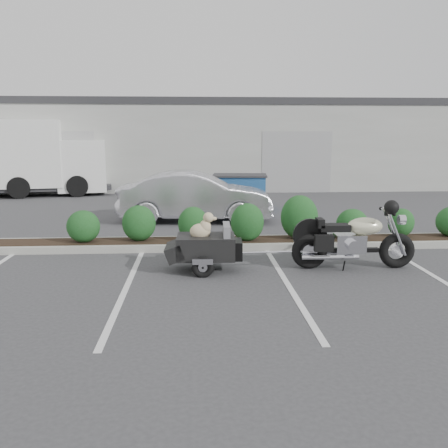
{
  "coord_description": "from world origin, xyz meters",
  "views": [
    {
      "loc": [
        -0.34,
        -8.18,
        2.5
      ],
      "look_at": [
        0.22,
        0.98,
        0.75
      ],
      "focal_mm": 38.0,
      "sensor_mm": 36.0,
      "label": 1
    }
  ],
  "objects": [
    {
      "name": "pet_trailer",
      "position": [
        -0.18,
        0.32,
        0.47
      ],
      "size": [
        1.86,
        1.04,
        1.11
      ],
      "rotation": [
        0.0,
        0.0,
        -0.03
      ],
      "color": "black",
      "rests_on": "ground"
    },
    {
      "name": "dumpster",
      "position": [
        1.13,
        7.5,
        0.59
      ],
      "size": [
        1.89,
        1.39,
        1.17
      ],
      "rotation": [
        0.0,
        0.0,
        -0.1
      ],
      "color": "#1C4F8C",
      "rests_on": "ground"
    },
    {
      "name": "ground",
      "position": [
        0.0,
        0.0,
        0.0
      ],
      "size": [
        90.0,
        90.0,
        0.0
      ],
      "primitive_type": "plane",
      "color": "#38383A",
      "rests_on": "ground"
    },
    {
      "name": "delivery_truck",
      "position": [
        -7.27,
        11.74,
        1.46
      ],
      "size": [
        6.93,
        3.38,
        3.04
      ],
      "rotation": [
        0.0,
        0.0,
        0.19
      ],
      "color": "white",
      "rests_on": "ground"
    },
    {
      "name": "sedan",
      "position": [
        -0.33,
        5.39,
        0.72
      ],
      "size": [
        4.45,
        1.79,
        1.44
      ],
      "primitive_type": "imported",
      "rotation": [
        0.0,
        0.0,
        1.51
      ],
      "color": "silver",
      "rests_on": "ground"
    },
    {
      "name": "planter_kerb",
      "position": [
        1.0,
        2.2,
        0.07
      ],
      "size": [
        12.0,
        1.0,
        0.15
      ],
      "primitive_type": "cube",
      "color": "#9E9E93",
      "rests_on": "ground"
    },
    {
      "name": "building",
      "position": [
        0.0,
        17.0,
        2.0
      ],
      "size": [
        26.0,
        10.0,
        4.0
      ],
      "primitive_type": "cube",
      "color": "#9EA099",
      "rests_on": "ground"
    },
    {
      "name": "motorcycle",
      "position": [
        2.61,
        0.29,
        0.54
      ],
      "size": [
        2.34,
        0.79,
        1.34
      ],
      "rotation": [
        0.0,
        0.0,
        -0.03
      ],
      "color": "black",
      "rests_on": "ground"
    }
  ]
}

